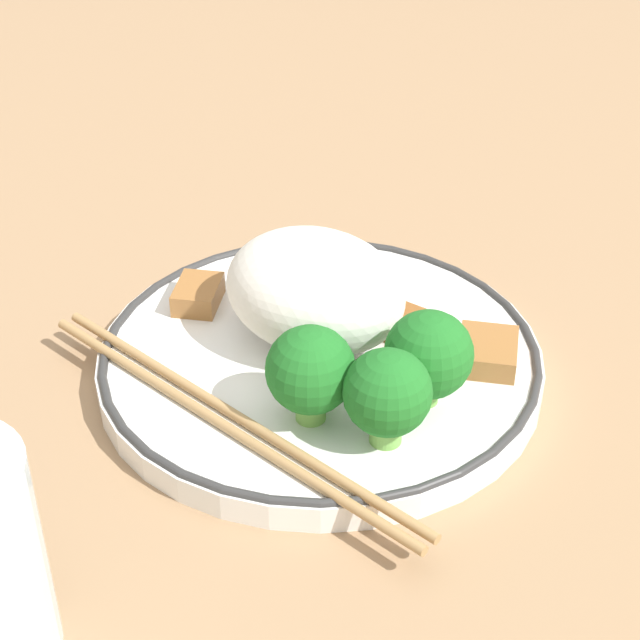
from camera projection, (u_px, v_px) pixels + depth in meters
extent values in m
plane|color=#9E7A56|center=(320.00, 373.00, 0.56)|extent=(3.00, 3.00, 0.00)
cylinder|color=white|center=(320.00, 363.00, 0.56)|extent=(0.23, 0.23, 0.01)
torus|color=#333333|center=(320.00, 352.00, 0.56)|extent=(0.23, 0.23, 0.01)
ellipsoid|color=white|center=(315.00, 290.00, 0.55)|extent=(0.10, 0.08, 0.06)
cylinder|color=#72AD4C|center=(311.00, 407.00, 0.51)|extent=(0.01, 0.01, 0.01)
sphere|color=#1E6B23|center=(310.00, 370.00, 0.49)|extent=(0.04, 0.04, 0.04)
cylinder|color=#72AD4C|center=(386.00, 430.00, 0.49)|extent=(0.02, 0.02, 0.01)
sphere|color=#1E6B23|center=(387.00, 392.00, 0.48)|extent=(0.04, 0.04, 0.04)
cylinder|color=#72AD4C|center=(426.00, 391.00, 0.52)|extent=(0.01, 0.01, 0.01)
sphere|color=#1E6B23|center=(429.00, 354.00, 0.51)|extent=(0.04, 0.04, 0.04)
cube|color=#995B28|center=(300.00, 292.00, 0.59)|extent=(0.04, 0.04, 0.01)
cube|color=#9E6633|center=(198.00, 294.00, 0.59)|extent=(0.03, 0.04, 0.01)
cube|color=#9E6633|center=(488.00, 352.00, 0.54)|extent=(0.04, 0.04, 0.01)
cube|color=brown|center=(411.00, 328.00, 0.57)|extent=(0.04, 0.03, 0.01)
cylinder|color=#AD8451|center=(219.00, 422.00, 0.50)|extent=(0.24, 0.04, 0.01)
cylinder|color=#AD8451|center=(233.00, 414.00, 0.51)|extent=(0.24, 0.04, 0.01)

